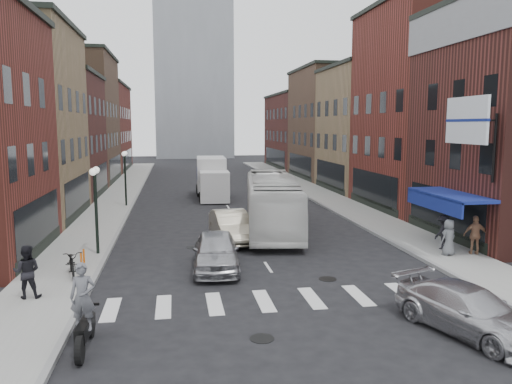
# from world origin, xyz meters

# --- Properties ---
(ground) EXTENTS (160.00, 160.00, 0.00)m
(ground) POSITION_xyz_m (0.00, 0.00, 0.00)
(ground) COLOR black
(ground) RESTS_ON ground
(sidewalk_left) EXTENTS (3.00, 74.00, 0.15)m
(sidewalk_left) POSITION_xyz_m (-8.50, 22.00, 0.07)
(sidewalk_left) COLOR gray
(sidewalk_left) RESTS_ON ground
(sidewalk_right) EXTENTS (3.00, 74.00, 0.15)m
(sidewalk_right) POSITION_xyz_m (8.50, 22.00, 0.07)
(sidewalk_right) COLOR gray
(sidewalk_right) RESTS_ON ground
(curb_left) EXTENTS (0.20, 74.00, 0.16)m
(curb_left) POSITION_xyz_m (-7.00, 22.00, 0.00)
(curb_left) COLOR gray
(curb_left) RESTS_ON ground
(curb_right) EXTENTS (0.20, 74.00, 0.16)m
(curb_right) POSITION_xyz_m (7.00, 22.00, 0.00)
(curb_right) COLOR gray
(curb_right) RESTS_ON ground
(crosswalk_stripes) EXTENTS (12.00, 2.20, 0.01)m
(crosswalk_stripes) POSITION_xyz_m (0.00, -3.00, 0.00)
(crosswalk_stripes) COLOR silver
(crosswalk_stripes) RESTS_ON ground
(bldg_left_mid_b) EXTENTS (10.30, 10.20, 10.30)m
(bldg_left_mid_b) POSITION_xyz_m (-14.99, 24.00, 5.15)
(bldg_left_mid_b) COLOR #461E19
(bldg_left_mid_b) RESTS_ON ground
(bldg_left_far_a) EXTENTS (10.30, 12.20, 13.30)m
(bldg_left_far_a) POSITION_xyz_m (-14.99, 35.00, 6.65)
(bldg_left_far_a) COLOR brown
(bldg_left_far_a) RESTS_ON ground
(bldg_left_far_b) EXTENTS (10.30, 16.20, 11.30)m
(bldg_left_far_b) POSITION_xyz_m (-14.99, 49.00, 5.65)
(bldg_left_far_b) COLOR maroon
(bldg_left_far_b) RESTS_ON ground
(bldg_right_mid_a) EXTENTS (10.30, 10.20, 14.30)m
(bldg_right_mid_a) POSITION_xyz_m (15.00, 14.00, 7.15)
(bldg_right_mid_a) COLOR maroon
(bldg_right_mid_a) RESTS_ON ground
(bldg_right_mid_b) EXTENTS (10.30, 10.20, 11.30)m
(bldg_right_mid_b) POSITION_xyz_m (14.99, 24.00, 5.65)
(bldg_right_mid_b) COLOR #937851
(bldg_right_mid_b) RESTS_ON ground
(bldg_right_far_a) EXTENTS (10.30, 12.20, 12.30)m
(bldg_right_far_a) POSITION_xyz_m (14.99, 35.00, 6.15)
(bldg_right_far_a) COLOR brown
(bldg_right_far_a) RESTS_ON ground
(bldg_right_far_b) EXTENTS (10.30, 16.20, 10.30)m
(bldg_right_far_b) POSITION_xyz_m (14.99, 49.00, 5.15)
(bldg_right_far_b) COLOR #461E19
(bldg_right_far_b) RESTS_ON ground
(awning_blue) EXTENTS (1.80, 5.00, 0.78)m
(awning_blue) POSITION_xyz_m (8.93, 2.50, 2.63)
(awning_blue) COLOR navy
(awning_blue) RESTS_ON ground
(billboard_sign) EXTENTS (1.52, 3.00, 3.70)m
(billboard_sign) POSITION_xyz_m (8.59, 0.50, 6.13)
(billboard_sign) COLOR black
(billboard_sign) RESTS_ON ground
(distant_tower) EXTENTS (14.00, 14.00, 50.00)m
(distant_tower) POSITION_xyz_m (0.00, 78.00, 25.00)
(distant_tower) COLOR #9399A0
(distant_tower) RESTS_ON ground
(streetlamp_near) EXTENTS (0.32, 1.22, 4.11)m
(streetlamp_near) POSITION_xyz_m (-7.40, 4.00, 2.91)
(streetlamp_near) COLOR black
(streetlamp_near) RESTS_ON ground
(streetlamp_far) EXTENTS (0.32, 1.22, 4.11)m
(streetlamp_far) POSITION_xyz_m (-7.40, 18.00, 2.91)
(streetlamp_far) COLOR black
(streetlamp_far) RESTS_ON ground
(bike_rack) EXTENTS (0.08, 0.68, 0.80)m
(bike_rack) POSITION_xyz_m (-7.60, 1.30, 0.55)
(bike_rack) COLOR #D8590C
(bike_rack) RESTS_ON sidewalk_left
(box_truck) EXTENTS (2.52, 7.67, 3.31)m
(box_truck) POSITION_xyz_m (-0.80, 21.76, 1.63)
(box_truck) COLOR silver
(box_truck) RESTS_ON ground
(motorcycle_rider) EXTENTS (0.69, 2.38, 2.42)m
(motorcycle_rider) POSITION_xyz_m (-6.30, -5.98, 1.13)
(motorcycle_rider) COLOR black
(motorcycle_rider) RESTS_ON ground
(transit_bus) EXTENTS (4.26, 11.78, 3.21)m
(transit_bus) POSITION_xyz_m (1.61, 8.37, 1.60)
(transit_bus) COLOR silver
(transit_bus) RESTS_ON ground
(sedan_left_near) EXTENTS (2.21, 4.77, 1.58)m
(sedan_left_near) POSITION_xyz_m (-2.21, 1.04, 0.79)
(sedan_left_near) COLOR #A3A3A7
(sedan_left_near) RESTS_ON ground
(sedan_left_far) EXTENTS (2.05, 4.92, 1.58)m
(sedan_left_far) POSITION_xyz_m (-1.01, 6.00, 0.79)
(sedan_left_far) COLOR beige
(sedan_left_far) RESTS_ON ground
(curb_car) EXTENTS (3.30, 5.04, 1.36)m
(curb_car) POSITION_xyz_m (4.47, -6.56, 0.68)
(curb_car) COLOR #BAB9BF
(curb_car) RESTS_ON ground
(parked_bicycle) EXTENTS (1.16, 2.08, 1.04)m
(parked_bicycle) POSITION_xyz_m (-7.87, 0.63, 0.67)
(parked_bicycle) COLOR black
(parked_bicycle) RESTS_ON sidewalk_left
(ped_left_solo) EXTENTS (0.90, 0.53, 1.83)m
(ped_left_solo) POSITION_xyz_m (-8.87, -1.78, 1.07)
(ped_left_solo) COLOR black
(ped_left_solo) RESTS_ON sidewalk_left
(ped_right_a) EXTENTS (1.17, 0.90, 1.63)m
(ped_right_a) POSITION_xyz_m (8.69, 2.23, 0.96)
(ped_right_a) COLOR black
(ped_right_a) RESTS_ON sidewalk_right
(ped_right_b) EXTENTS (1.15, 0.80, 1.78)m
(ped_right_b) POSITION_xyz_m (9.60, 1.05, 1.04)
(ped_right_b) COLOR #8E6348
(ped_right_b) RESTS_ON sidewalk_right
(ped_right_c) EXTENTS (0.93, 0.76, 1.64)m
(ped_right_c) POSITION_xyz_m (8.32, 1.09, 0.97)
(ped_right_c) COLOR slate
(ped_right_c) RESTS_ON sidewalk_right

